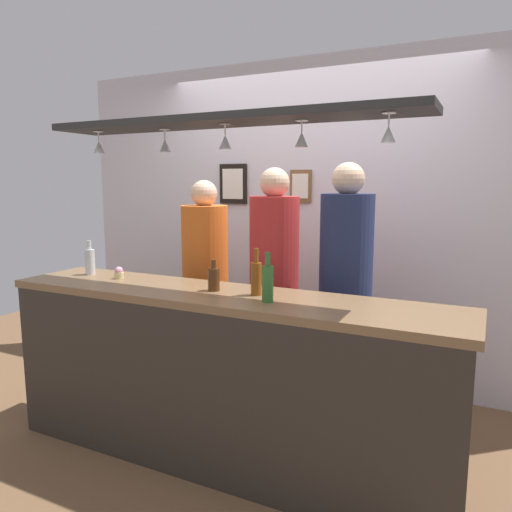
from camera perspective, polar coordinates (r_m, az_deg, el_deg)
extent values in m
plane|color=brown|center=(3.37, -0.80, -20.03)|extent=(8.00, 8.00, 0.00)
cube|color=silver|center=(3.98, 6.37, 4.02)|extent=(4.40, 0.06, 2.60)
cube|color=brown|center=(2.73, -4.19, -4.81)|extent=(2.70, 0.55, 0.04)
cube|color=#2D2823|center=(2.69, -6.93, -16.45)|extent=(2.65, 0.04, 0.96)
cube|color=black|center=(2.71, -3.87, 15.72)|extent=(2.20, 0.36, 0.04)
cylinder|color=silver|center=(3.21, -18.17, 13.80)|extent=(0.06, 0.06, 0.00)
cylinder|color=silver|center=(3.20, -18.14, 13.31)|extent=(0.01, 0.01, 0.06)
cone|color=silver|center=(3.20, -18.09, 12.16)|extent=(0.07, 0.07, 0.08)
cylinder|color=silver|center=(2.99, -10.76, 14.48)|extent=(0.06, 0.06, 0.00)
cylinder|color=silver|center=(2.99, -10.74, 13.96)|extent=(0.01, 0.01, 0.06)
cone|color=silver|center=(2.98, -10.70, 12.71)|extent=(0.07, 0.07, 0.08)
cylinder|color=silver|center=(2.69, -3.68, 15.27)|extent=(0.06, 0.06, 0.00)
cylinder|color=silver|center=(2.69, -3.68, 14.69)|extent=(0.01, 0.01, 0.06)
cone|color=silver|center=(2.68, -3.66, 13.31)|extent=(0.07, 0.07, 0.08)
cylinder|color=silver|center=(2.54, 5.45, 15.65)|extent=(0.06, 0.06, 0.00)
cylinder|color=silver|center=(2.54, 5.44, 15.03)|extent=(0.01, 0.01, 0.06)
cone|color=silver|center=(2.53, 5.42, 13.57)|extent=(0.07, 0.07, 0.08)
cylinder|color=silver|center=(2.34, 15.48, 15.98)|extent=(0.06, 0.06, 0.00)
cylinder|color=silver|center=(2.34, 15.45, 15.32)|extent=(0.01, 0.01, 0.06)
cone|color=silver|center=(2.33, 15.38, 13.73)|extent=(0.07, 0.07, 0.08)
cube|color=#2D334C|center=(3.74, -5.88, -10.58)|extent=(0.17, 0.18, 0.78)
cylinder|color=orange|center=(3.57, -6.06, 0.52)|extent=(0.34, 0.34, 0.68)
sphere|color=beige|center=(3.53, -6.17, 7.37)|extent=(0.19, 0.19, 0.19)
cube|color=#2D334C|center=(3.48, 2.10, -11.67)|extent=(0.17, 0.18, 0.82)
cylinder|color=red|center=(3.30, 2.17, 0.89)|extent=(0.34, 0.34, 0.71)
sphere|color=beige|center=(3.27, 2.21, 8.67)|extent=(0.20, 0.20, 0.20)
cube|color=#2D334C|center=(3.32, 10.25, -12.73)|extent=(0.17, 0.18, 0.83)
cylinder|color=navy|center=(3.13, 10.63, 0.64)|extent=(0.34, 0.34, 0.72)
sphere|color=beige|center=(3.10, 10.87, 8.97)|extent=(0.21, 0.21, 0.21)
cylinder|color=brown|center=(2.64, 0.03, -2.73)|extent=(0.06, 0.06, 0.18)
cylinder|color=brown|center=(2.62, 0.03, 0.06)|extent=(0.03, 0.03, 0.08)
cylinder|color=#512D14|center=(2.76, -5.02, -2.78)|extent=(0.07, 0.07, 0.13)
cylinder|color=#512D14|center=(2.75, -5.04, -0.94)|extent=(0.03, 0.03, 0.05)
cylinder|color=#336B2D|center=(2.49, 1.39, -3.32)|extent=(0.06, 0.06, 0.19)
cylinder|color=#336B2D|center=(2.46, 1.40, -0.37)|extent=(0.03, 0.03, 0.07)
cylinder|color=silver|center=(3.42, -19.04, -0.68)|extent=(0.06, 0.06, 0.17)
cylinder|color=silver|center=(3.40, -19.14, 1.24)|extent=(0.03, 0.03, 0.06)
cylinder|color=beige|center=(3.23, -15.89, -2.23)|extent=(0.06, 0.06, 0.04)
sphere|color=pink|center=(3.22, -15.92, -1.67)|extent=(0.05, 0.05, 0.05)
cube|color=brown|center=(3.95, 5.30, 8.24)|extent=(0.18, 0.02, 0.26)
cube|color=white|center=(3.94, 5.24, 8.24)|extent=(0.14, 0.01, 0.20)
cube|color=black|center=(4.22, -2.70, 8.51)|extent=(0.26, 0.02, 0.34)
cube|color=white|center=(4.21, -2.78, 8.51)|extent=(0.20, 0.01, 0.26)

